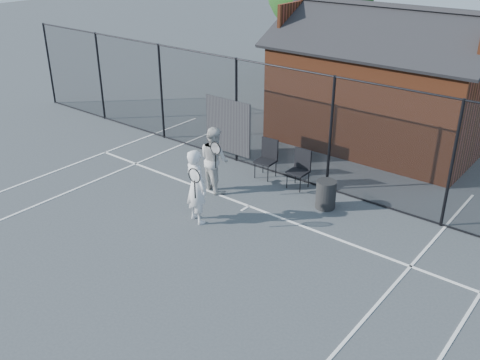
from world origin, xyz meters
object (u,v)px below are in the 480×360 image
Objects in this scene: player_front at (196,186)px; player_back at (214,159)px; chair_right at (298,170)px; clubhouse at (382,92)px; waste_bin at (326,195)px; chair_left at (266,160)px.

player_front is 1.68m from player_back.
player_front is 1.76× the size of chair_right.
clubhouse is 5.15m from waste_bin.
clubhouse is at bearing 71.01° from chair_left.
chair_right is 1.43× the size of waste_bin.
chair_right is 1.23m from waste_bin.
clubhouse reaches higher than player_front.
clubhouse is 7.41m from player_front.
waste_bin is at bearing -78.62° from clubhouse.
chair_left is 2.22m from waste_bin.
player_back is at bearing -139.67° from chair_right.
waste_bin is (1.12, -0.50, -0.15)m from chair_right.
clubhouse reaches higher than player_back.
player_front reaches higher than chair_left.
chair_left is at bearing 179.57° from chair_right.
clubhouse is 4.54m from chair_right.
chair_left is (-1.17, -4.40, -1.09)m from clubhouse.
player_back is at bearing -161.75° from waste_bin.
player_back is at bearing -116.91° from chair_left.
clubhouse is at bearing 87.84° from chair_right.
player_front reaches higher than player_back.
player_front is at bearing -97.86° from clubhouse.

